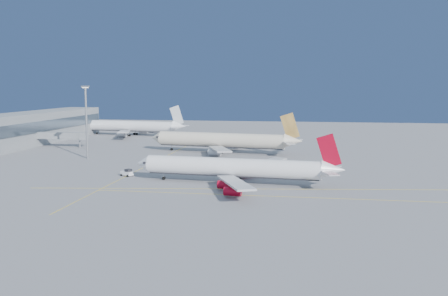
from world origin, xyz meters
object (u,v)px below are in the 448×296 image
(pushback_tug, at_px, (127,173))
(airliner_third, at_px, (133,126))
(airliner_etihad, at_px, (224,140))
(light_mast, at_px, (86,116))
(airliner_virgin, at_px, (236,168))

(pushback_tug, bearing_deg, airliner_third, 136.70)
(airliner_etihad, relative_size, light_mast, 2.38)
(airliner_virgin, relative_size, pushback_tug, 13.63)
(airliner_etihad, xyz_separation_m, light_mast, (-48.77, -24.10, 11.06))
(airliner_virgin, xyz_separation_m, light_mast, (-62.80, 39.73, 11.76))
(pushback_tug, xyz_separation_m, light_mast, (-28.14, 33.45, 15.24))
(airliner_third, bearing_deg, pushback_tug, -63.14)
(airliner_third, relative_size, pushback_tug, 14.33)
(airliner_virgin, distance_m, airliner_third, 147.54)
(pushback_tug, bearing_deg, light_mast, 157.94)
(airliner_third, xyz_separation_m, pushback_tug, (41.05, -120.35, -4.15))
(airliner_virgin, height_order, airliner_third, airliner_third)
(airliner_third, bearing_deg, airliner_etihad, -37.50)
(airliner_virgin, distance_m, airliner_etihad, 65.36)
(airliner_virgin, height_order, pushback_tug, airliner_virgin)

